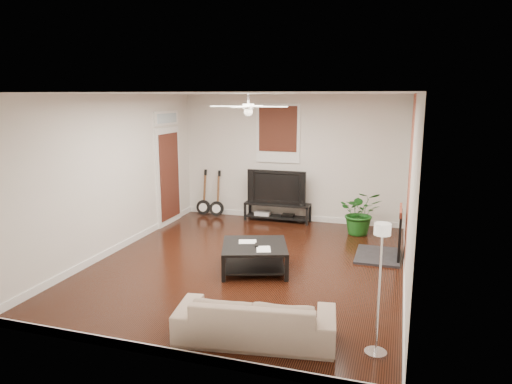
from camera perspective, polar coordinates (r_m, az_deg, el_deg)
room at (r=7.55m, az=-0.91°, el=1.27°), size 5.01×6.01×2.81m
brick_accent at (r=8.16m, az=18.24°, el=1.47°), size 0.02×2.20×2.80m
fireplace at (r=8.37m, az=15.86°, el=-4.75°), size 0.80×1.10×0.92m
window_back at (r=10.39m, az=2.70°, el=7.18°), size 1.00×0.06×1.30m
door_left at (r=10.26m, az=-10.66°, el=3.00°), size 0.08×1.00×2.50m
tv_stand at (r=10.48m, az=2.63°, el=-2.46°), size 1.47×0.39×0.41m
tv at (r=10.37m, az=2.69°, el=0.70°), size 1.31×0.17×0.76m
coffee_table at (r=7.57m, az=-0.17°, el=-7.99°), size 1.29×1.29×0.43m
sofa at (r=5.53m, az=-0.07°, el=-15.16°), size 1.90×0.97×0.53m
floor_lamp at (r=5.22m, az=14.81°, el=-11.53°), size 0.28×0.28×1.49m
potted_plant at (r=9.64m, az=12.65°, el=-2.45°), size 0.93×0.84×0.91m
guitar_left at (r=10.96m, az=-6.49°, el=-0.09°), size 0.35×0.27×1.08m
guitar_right at (r=10.79m, az=-4.85°, el=-0.24°), size 0.37×0.30×1.08m
ceiling_fan at (r=7.42m, az=-0.94°, el=10.42°), size 1.24×1.24×0.32m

